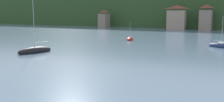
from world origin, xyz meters
name	(u,v)px	position (x,y,z in m)	size (l,w,h in m)	color
shore_building_west	(104,19)	(-43.00, 126.07, 3.78)	(3.85, 5.18, 7.80)	gray
shore_building_westcentral	(177,18)	(-10.75, 125.61, 4.55)	(7.22, 4.21, 9.38)	gray
shore_building_central	(206,18)	(0.00, 126.59, 4.67)	(4.49, 6.29, 9.63)	gray
sailboat_far_2	(221,46)	(9.23, 76.17, 0.31)	(5.55, 4.14, 6.34)	navy
sailboat_mid_4	(35,51)	(-18.35, 55.25, 0.33)	(3.43, 6.38, 9.67)	black
sailboat_far_5	(130,39)	(-11.87, 81.21, 0.24)	(2.41, 4.51, 4.82)	red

